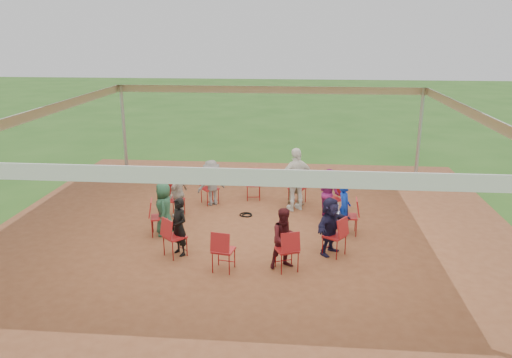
# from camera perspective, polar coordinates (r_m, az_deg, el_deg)

# --- Properties ---
(ground) EXTENTS (80.00, 80.00, 0.00)m
(ground) POSITION_cam_1_polar(r_m,az_deg,el_deg) (12.54, -0.21, -5.75)
(ground) COLOR #2B571B
(ground) RESTS_ON ground
(dirt_patch) EXTENTS (13.00, 13.00, 0.00)m
(dirt_patch) POSITION_cam_1_polar(r_m,az_deg,el_deg) (12.54, -0.21, -5.73)
(dirt_patch) COLOR brown
(dirt_patch) RESTS_ON ground
(tent) EXTENTS (10.33, 10.33, 3.00)m
(tent) POSITION_cam_1_polar(r_m,az_deg,el_deg) (11.84, -0.22, 4.92)
(tent) COLOR #B2B2B7
(tent) RESTS_ON ground
(chair_0) EXTENTS (0.46, 0.44, 0.90)m
(chair_0) POSITION_cam_1_polar(r_m,az_deg,el_deg) (12.30, 10.55, -4.25)
(chair_0) COLOR #A71A1D
(chair_0) RESTS_ON ground
(chair_1) EXTENTS (0.59, 0.58, 0.90)m
(chair_1) POSITION_cam_1_polar(r_m,az_deg,el_deg) (13.46, 8.74, -2.31)
(chair_1) COLOR #A71A1D
(chair_1) RESTS_ON ground
(chair_2) EXTENTS (0.57, 0.58, 0.90)m
(chair_2) POSITION_cam_1_polar(r_m,az_deg,el_deg) (14.28, 4.74, -1.06)
(chair_2) COLOR #A71A1D
(chair_2) RESTS_ON ground
(chair_3) EXTENTS (0.46, 0.48, 0.90)m
(chair_3) POSITION_cam_1_polar(r_m,az_deg,el_deg) (14.56, -0.30, -0.64)
(chair_3) COLOR #A71A1D
(chair_3) RESTS_ON ground
(chair_4) EXTENTS (0.60, 0.61, 0.90)m
(chair_4) POSITION_cam_1_polar(r_m,az_deg,el_deg) (14.26, -5.31, -1.10)
(chair_4) COLOR #A71A1D
(chair_4) RESTS_ON ground
(chair_5) EXTENTS (0.55, 0.54, 0.90)m
(chair_5) POSITION_cam_1_polar(r_m,az_deg,el_deg) (13.43, -9.26, -2.38)
(chair_5) COLOR #A71A1D
(chair_5) RESTS_ON ground
(chair_6) EXTENTS (0.53, 0.51, 0.90)m
(chair_6) POSITION_cam_1_polar(r_m,az_deg,el_deg) (12.26, -10.98, -4.34)
(chair_6) COLOR #A71A1D
(chair_6) RESTS_ON ground
(chair_7) EXTENTS (0.61, 0.61, 0.90)m
(chair_7) POSITION_cam_1_polar(r_m,az_deg,el_deg) (11.09, -9.25, -6.55)
(chair_7) COLOR #A71A1D
(chair_7) RESTS_ON ground
(chair_8) EXTENTS (0.49, 0.51, 0.90)m
(chair_8) POSITION_cam_1_polar(r_m,az_deg,el_deg) (10.34, -3.74, -8.13)
(chair_8) COLOR #A71A1D
(chair_8) RESTS_ON ground
(chair_9) EXTENTS (0.56, 0.57, 0.90)m
(chair_9) POSITION_cam_1_polar(r_m,az_deg,el_deg) (10.35, 3.55, -8.10)
(chair_9) COLOR #A71A1D
(chair_9) RESTS_ON ground
(chair_10) EXTENTS (0.60, 0.60, 0.90)m
(chair_10) POSITION_cam_1_polar(r_m,az_deg,el_deg) (11.13, 8.96, -6.46)
(chair_10) COLOR #A71A1D
(chair_10) RESTS_ON ground
(person_seated_0) EXTENTS (0.33, 0.49, 1.30)m
(person_seated_0) POSITION_cam_1_polar(r_m,az_deg,el_deg) (12.22, 10.04, -3.32)
(person_seated_0) COLOR #0D2FAD
(person_seated_0) RESTS_ON ground
(person_seated_1) EXTENTS (0.64, 0.73, 1.30)m
(person_seated_1) POSITION_cam_1_polar(r_m,az_deg,el_deg) (13.33, 8.35, -1.54)
(person_seated_1) COLOR #7B1B60
(person_seated_1) RESTS_ON ground
(person_seated_2) EXTENTS (1.28, 0.95, 1.30)m
(person_seated_2) POSITION_cam_1_polar(r_m,az_deg,el_deg) (14.11, 4.53, -0.38)
(person_seated_2) COLOR tan
(person_seated_2) RESTS_ON ground
(person_seated_3) EXTENTS (0.92, 0.85, 1.30)m
(person_seated_3) POSITION_cam_1_polar(r_m,az_deg,el_deg) (14.10, -5.10, -0.42)
(person_seated_3) COLOR slate
(person_seated_3) RESTS_ON ground
(person_seated_4) EXTENTS (0.61, 0.85, 1.30)m
(person_seated_4) POSITION_cam_1_polar(r_m,az_deg,el_deg) (13.30, -8.87, -1.61)
(person_seated_4) COLOR #B3AB9F
(person_seated_4) RESTS_ON ground
(person_seated_5) EXTENTS (0.50, 0.70, 1.30)m
(person_seated_5) POSITION_cam_1_polar(r_m,az_deg,el_deg) (12.19, -10.47, -3.41)
(person_seated_5) COLOR #245138
(person_seated_5) RESTS_ON ground
(person_seated_6) EXTENTS (0.56, 0.55, 1.30)m
(person_seated_6) POSITION_cam_1_polar(r_m,az_deg,el_deg) (11.07, -8.78, -5.41)
(person_seated_6) COLOR black
(person_seated_6) RESTS_ON ground
(person_seated_7) EXTENTS (0.72, 0.58, 1.30)m
(person_seated_7) POSITION_cam_1_polar(r_m,az_deg,el_deg) (10.37, 3.34, -6.79)
(person_seated_7) COLOR #451218
(person_seated_7) RESTS_ON ground
(person_seated_8) EXTENTS (1.06, 1.25, 1.30)m
(person_seated_8) POSITION_cam_1_polar(r_m,az_deg,el_deg) (11.10, 8.47, -5.33)
(person_seated_8) COLOR #1B1838
(person_seated_8) RESTS_ON ground
(standing_person) EXTENTS (1.15, 0.96, 1.75)m
(standing_person) POSITION_cam_1_polar(r_m,az_deg,el_deg) (13.61, 4.65, -0.05)
(standing_person) COLOR white
(standing_person) RESTS_ON ground
(cable_coil) EXTENTS (0.36, 0.36, 0.03)m
(cable_coil) POSITION_cam_1_polar(r_m,az_deg,el_deg) (13.41, -1.12, -4.12)
(cable_coil) COLOR black
(cable_coil) RESTS_ON ground
(laptop) EXTENTS (0.24, 0.30, 0.20)m
(laptop) POSITION_cam_1_polar(r_m,az_deg,el_deg) (12.23, 9.25, -3.49)
(laptop) COLOR #B7B7BC
(laptop) RESTS_ON ground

